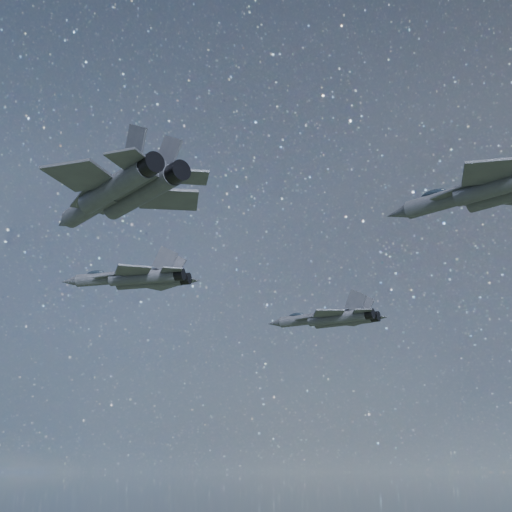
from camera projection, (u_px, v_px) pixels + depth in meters
The scene contains 4 objects.
jet_lead at pixel (136, 278), 82.74m from camera, with size 16.77×11.18×4.26m.
jet_left at pixel (331, 318), 89.89m from camera, with size 15.99×11.25×4.04m.
jet_right at pixel (119, 192), 57.56m from camera, with size 20.10×13.62×5.06m.
jet_slot at pixel (496, 188), 55.56m from camera, with size 17.72×12.28×4.45m.
Camera 1 is at (39.41, -54.80, 120.42)m, focal length 50.00 mm.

